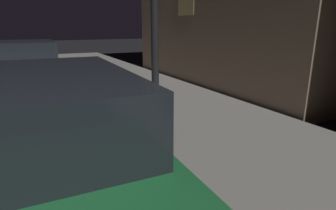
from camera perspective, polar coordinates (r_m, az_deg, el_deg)
name	(u,v)px	position (r m, az deg, el deg)	size (l,w,h in m)	color
car_green	(38,147)	(2.90, -25.19, -7.93)	(2.22, 4.66, 1.43)	#19592D
car_silver	(26,68)	(8.55, -27.25, 6.76)	(2.06, 4.11, 1.43)	#B7B7BF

